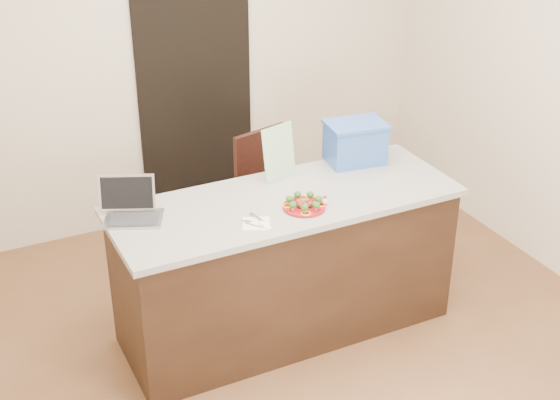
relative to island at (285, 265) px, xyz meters
name	(u,v)px	position (x,y,z in m)	size (l,w,h in m)	color
ground	(303,349)	(0.00, -0.25, -0.46)	(4.00, 4.00, 0.00)	brown
room_shell	(308,97)	(0.00, -0.25, 1.16)	(4.00, 4.00, 4.00)	white
doorway	(195,93)	(0.10, 1.73, 0.54)	(0.90, 0.02, 2.00)	black
island	(285,265)	(0.00, 0.00, 0.00)	(2.06, 0.76, 0.92)	black
plate	(304,207)	(0.04, -0.16, 0.47)	(0.25, 0.25, 0.02)	maroon
meatballs	(304,203)	(0.04, -0.16, 0.49)	(0.10, 0.09, 0.04)	brown
broccoli	(304,200)	(0.04, -0.16, 0.51)	(0.21, 0.20, 0.04)	#1A4412
pepper_rings	(304,205)	(0.04, -0.16, 0.48)	(0.24, 0.24, 0.01)	gold
napkin	(256,224)	(-0.28, -0.21, 0.46)	(0.15, 0.15, 0.01)	silver
fork	(252,223)	(-0.30, -0.20, 0.47)	(0.07, 0.13, 0.00)	#B9BABE
knife	(263,223)	(-0.25, -0.23, 0.47)	(0.03, 0.22, 0.01)	white
yogurt_bottle	(325,203)	(0.15, -0.20, 0.49)	(0.03, 0.03, 0.07)	silver
laptop	(130,206)	(-0.87, 0.19, 0.52)	(0.38, 0.36, 0.22)	#A7A8AB
leaflet	(279,152)	(0.09, 0.27, 0.63)	(0.24, 0.00, 0.34)	silver
blue_box	(355,142)	(0.62, 0.26, 0.59)	(0.40, 0.31, 0.27)	#305AAE
chair	(267,191)	(0.25, 0.79, 0.09)	(0.52, 0.53, 0.97)	black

